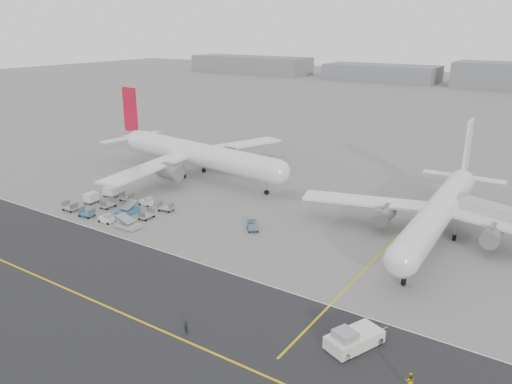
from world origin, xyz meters
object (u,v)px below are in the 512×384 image
Objects in this scene: airliner_b at (439,210)px; ground_crew_b at (410,381)px; jet_bridge at (503,218)px; ground_crew_a at (186,328)px; pushback_tug at (353,339)px; airliner_a at (194,153)px.

airliner_b is 25.68× the size of ground_crew_b.
jet_bridge is 8.99× the size of ground_crew_b.
ground_crew_a is 24.62m from ground_crew_b.
pushback_tug is (0.34, -35.76, -3.76)m from airliner_b.
ground_crew_b is at bearing -80.85° from airliner_b.
ground_crew_b reaches higher than ground_crew_a.
airliner_b reaches higher than jet_bridge.
ground_crew_b is at bearing -1.12° from pushback_tug.
airliner_a is 57.28m from airliner_b.
airliner_b is (57.02, -5.42, -0.65)m from airliner_a.
airliner_a is 78.49m from ground_crew_b.
ground_crew_b is (7.56, -38.97, -3.83)m from airliner_b.
jet_bridge is 10.48× the size of ground_crew_a.
airliner_a reaches higher than ground_crew_b.
airliner_b is 2.86× the size of jet_bridge.
airliner_a is 70.75m from pushback_tug.
ground_crew_b is at bearing -118.03° from airliner_a.
jet_bridge reaches higher than ground_crew_a.
jet_bridge is (66.18, -2.35, -1.01)m from airliner_a.
jet_bridge is at bearing 58.43° from ground_crew_a.
ground_crew_a is at bearing -10.55° from ground_crew_b.
pushback_tug reaches higher than ground_crew_b.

